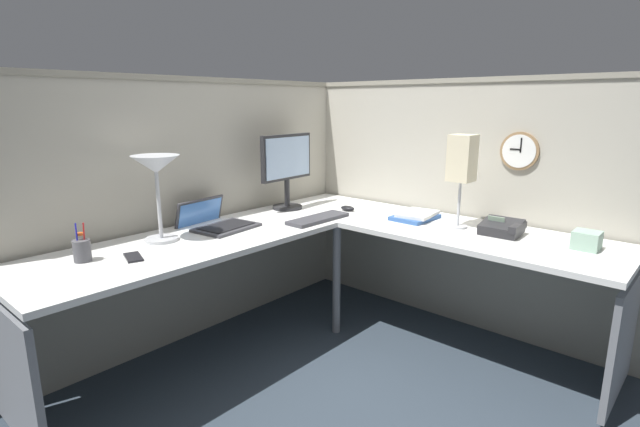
% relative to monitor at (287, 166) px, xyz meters
% --- Properties ---
extents(ground_plane, '(6.80, 6.80, 0.00)m').
position_rel_monitor_xyz_m(ground_plane, '(-0.21, -0.64, -1.02)').
color(ground_plane, '#2D3842').
extents(cubicle_wall_back, '(2.57, 0.12, 1.58)m').
position_rel_monitor_xyz_m(cubicle_wall_back, '(-0.58, 0.23, -0.23)').
color(cubicle_wall_back, '#A8A393').
rests_on(cubicle_wall_back, ground).
extents(cubicle_wall_right, '(0.12, 2.37, 1.58)m').
position_rel_monitor_xyz_m(cubicle_wall_right, '(0.66, -0.90, -0.23)').
color(cubicle_wall_right, '#A8A393').
rests_on(cubicle_wall_right, ground).
extents(desk, '(2.35, 2.15, 0.73)m').
position_rel_monitor_xyz_m(desk, '(-0.36, -0.69, -0.39)').
color(desk, white).
rests_on(desk, ground).
extents(monitor, '(0.46, 0.20, 0.50)m').
position_rel_monitor_xyz_m(monitor, '(0.00, 0.00, 0.00)').
color(monitor, '#232326').
rests_on(monitor, desk).
extents(laptop, '(0.38, 0.42, 0.22)m').
position_rel_monitor_xyz_m(laptop, '(-0.62, -0.02, -0.27)').
color(laptop, '#38383D').
rests_on(laptop, desk).
extents(keyboard, '(0.43, 0.15, 0.02)m').
position_rel_monitor_xyz_m(keyboard, '(-0.11, -0.38, -0.28)').
color(keyboard, '#38383D').
rests_on(keyboard, desk).
extents(computer_mouse, '(0.06, 0.10, 0.03)m').
position_rel_monitor_xyz_m(computer_mouse, '(0.22, -0.35, -0.28)').
color(computer_mouse, black).
rests_on(computer_mouse, desk).
extents(desk_lamp_dome, '(0.24, 0.24, 0.44)m').
position_rel_monitor_xyz_m(desk_lamp_dome, '(-0.98, -0.06, 0.07)').
color(desk_lamp_dome, '#B7BABF').
rests_on(desk_lamp_dome, desk).
extents(pen_cup, '(0.08, 0.08, 0.18)m').
position_rel_monitor_xyz_m(pen_cup, '(-1.39, -0.09, -0.24)').
color(pen_cup, '#4C4C51').
rests_on(pen_cup, desk).
extents(cell_phone, '(0.11, 0.16, 0.01)m').
position_rel_monitor_xyz_m(cell_phone, '(-1.22, -0.21, -0.29)').
color(cell_phone, black).
rests_on(cell_phone, desk).
extents(office_phone, '(0.20, 0.21, 0.11)m').
position_rel_monitor_xyz_m(office_phone, '(0.31, -1.34, -0.26)').
color(office_phone, '#232326').
rests_on(office_phone, desk).
extents(book_stack, '(0.30, 0.23, 0.04)m').
position_rel_monitor_xyz_m(book_stack, '(0.31, -0.81, -0.27)').
color(book_stack, '#335999').
rests_on(book_stack, desk).
extents(desk_lamp_paper, '(0.13, 0.13, 0.53)m').
position_rel_monitor_xyz_m(desk_lamp_paper, '(0.30, -1.09, 0.09)').
color(desk_lamp_paper, '#B7BABF').
rests_on(desk_lamp_paper, desk).
extents(tissue_box, '(0.12, 0.12, 0.09)m').
position_rel_monitor_xyz_m(tissue_box, '(0.33, -1.75, -0.25)').
color(tissue_box, '#8CAD99').
rests_on(tissue_box, desk).
extents(wall_clock, '(0.04, 0.22, 0.22)m').
position_rel_monitor_xyz_m(wall_clock, '(0.60, -1.30, 0.14)').
color(wall_clock, olive).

